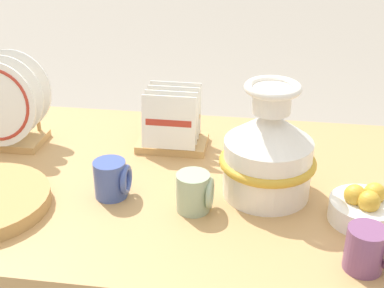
{
  "coord_description": "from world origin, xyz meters",
  "views": [
    {
      "loc": [
        0.18,
        -1.22,
        1.4
      ],
      "look_at": [
        0.0,
        0.0,
        0.78
      ],
      "focal_mm": 50.0,
      "sensor_mm": 36.0,
      "label": 1
    }
  ],
  "objects_px": {
    "ceramic_vase": "(268,151)",
    "mug_sage_glaze": "(195,192)",
    "dish_rack_square_plates": "(172,128)",
    "fruit_bowl": "(364,208)",
    "mug_plum_glaze": "(368,249)",
    "mug_cobalt_glaze": "(112,179)",
    "dish_rack_round_plates": "(4,110)"
  },
  "relations": [
    {
      "from": "ceramic_vase",
      "to": "dish_rack_square_plates",
      "type": "bearing_deg",
      "value": 141.44
    },
    {
      "from": "mug_plum_glaze",
      "to": "mug_sage_glaze",
      "type": "bearing_deg",
      "value": 156.61
    },
    {
      "from": "dish_rack_square_plates",
      "to": "fruit_bowl",
      "type": "height_order",
      "value": "dish_rack_square_plates"
    },
    {
      "from": "ceramic_vase",
      "to": "dish_rack_round_plates",
      "type": "relative_size",
      "value": 1.1
    },
    {
      "from": "mug_cobalt_glaze",
      "to": "mug_plum_glaze",
      "type": "distance_m",
      "value": 0.62
    },
    {
      "from": "dish_rack_square_plates",
      "to": "fruit_bowl",
      "type": "distance_m",
      "value": 0.6
    },
    {
      "from": "dish_rack_square_plates",
      "to": "mug_cobalt_glaze",
      "type": "distance_m",
      "value": 0.31
    },
    {
      "from": "mug_sage_glaze",
      "to": "fruit_bowl",
      "type": "relative_size",
      "value": 0.61
    },
    {
      "from": "mug_plum_glaze",
      "to": "mug_sage_glaze",
      "type": "distance_m",
      "value": 0.41
    },
    {
      "from": "dish_rack_square_plates",
      "to": "ceramic_vase",
      "type": "bearing_deg",
      "value": -38.56
    },
    {
      "from": "ceramic_vase",
      "to": "dish_rack_square_plates",
      "type": "relative_size",
      "value": 1.46
    },
    {
      "from": "mug_plum_glaze",
      "to": "dish_rack_square_plates",
      "type": "bearing_deg",
      "value": 135.19
    },
    {
      "from": "ceramic_vase",
      "to": "mug_sage_glaze",
      "type": "relative_size",
      "value": 3.07
    },
    {
      "from": "dish_rack_round_plates",
      "to": "mug_cobalt_glaze",
      "type": "relative_size",
      "value": 2.8
    },
    {
      "from": "dish_rack_square_plates",
      "to": "fruit_bowl",
      "type": "relative_size",
      "value": 1.27
    },
    {
      "from": "fruit_bowl",
      "to": "ceramic_vase",
      "type": "bearing_deg",
      "value": 158.69
    },
    {
      "from": "ceramic_vase",
      "to": "dish_rack_round_plates",
      "type": "height_order",
      "value": "ceramic_vase"
    },
    {
      "from": "dish_rack_square_plates",
      "to": "fruit_bowl",
      "type": "xyz_separation_m",
      "value": [
        0.51,
        -0.31,
        -0.02
      ]
    },
    {
      "from": "dish_rack_square_plates",
      "to": "mug_cobalt_glaze",
      "type": "relative_size",
      "value": 2.1
    },
    {
      "from": "ceramic_vase",
      "to": "dish_rack_square_plates",
      "type": "xyz_separation_m",
      "value": [
        -0.28,
        0.22,
        -0.06
      ]
    },
    {
      "from": "ceramic_vase",
      "to": "mug_cobalt_glaze",
      "type": "relative_size",
      "value": 3.07
    },
    {
      "from": "ceramic_vase",
      "to": "fruit_bowl",
      "type": "relative_size",
      "value": 1.86
    },
    {
      "from": "fruit_bowl",
      "to": "mug_sage_glaze",
      "type": "bearing_deg",
      "value": -178.32
    },
    {
      "from": "dish_rack_round_plates",
      "to": "mug_plum_glaze",
      "type": "relative_size",
      "value": 2.8
    },
    {
      "from": "mug_plum_glaze",
      "to": "fruit_bowl",
      "type": "height_order",
      "value": "mug_plum_glaze"
    },
    {
      "from": "ceramic_vase",
      "to": "mug_plum_glaze",
      "type": "bearing_deg",
      "value": -51.47
    },
    {
      "from": "dish_rack_round_plates",
      "to": "dish_rack_square_plates",
      "type": "relative_size",
      "value": 1.33
    },
    {
      "from": "mug_plum_glaze",
      "to": "fruit_bowl",
      "type": "xyz_separation_m",
      "value": [
        0.02,
        0.18,
        -0.01
      ]
    },
    {
      "from": "dish_rack_round_plates",
      "to": "mug_sage_glaze",
      "type": "relative_size",
      "value": 2.8
    },
    {
      "from": "ceramic_vase",
      "to": "mug_plum_glaze",
      "type": "distance_m",
      "value": 0.35
    },
    {
      "from": "ceramic_vase",
      "to": "mug_cobalt_glaze",
      "type": "height_order",
      "value": "ceramic_vase"
    },
    {
      "from": "mug_sage_glaze",
      "to": "ceramic_vase",
      "type": "bearing_deg",
      "value": 30.98
    }
  ]
}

